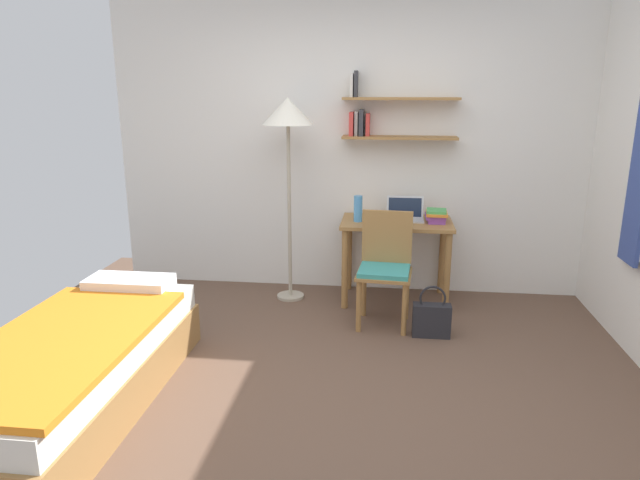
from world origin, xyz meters
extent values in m
plane|color=brown|center=(0.00, 0.00, 0.00)|extent=(5.28, 5.28, 0.00)
cube|color=white|center=(0.00, 2.02, 1.30)|extent=(4.40, 0.05, 2.60)
cube|color=#9E703D|center=(0.37, 1.89, 1.41)|extent=(0.98, 0.22, 0.02)
cube|color=#D13D38|center=(-0.05, 1.91, 1.52)|extent=(0.03, 0.17, 0.20)
cube|color=silver|center=(-0.01, 1.93, 1.52)|extent=(0.03, 0.12, 0.20)
cube|color=#333338|center=(0.04, 1.90, 1.53)|extent=(0.04, 0.17, 0.22)
cube|color=#D13D38|center=(0.09, 1.92, 1.52)|extent=(0.03, 0.15, 0.19)
cube|color=#9E703D|center=(0.37, 1.89, 1.73)|extent=(0.98, 0.22, 0.02)
cube|color=silver|center=(-0.05, 1.92, 1.84)|extent=(0.03, 0.14, 0.19)
cube|color=#333338|center=(-0.02, 1.92, 1.85)|extent=(0.03, 0.14, 0.22)
cube|color=#9E703D|center=(-1.50, -0.28, 0.14)|extent=(0.83, 1.96, 0.28)
cube|color=silver|center=(-1.50, -0.28, 0.36)|extent=(0.80, 1.90, 0.16)
cube|color=orange|center=(-1.50, -0.39, 0.46)|extent=(0.85, 1.61, 0.04)
cube|color=white|center=(-1.50, 0.49, 0.49)|extent=(0.58, 0.28, 0.10)
cube|color=#9E703D|center=(0.37, 1.70, 0.70)|extent=(0.94, 0.58, 0.03)
cylinder|color=#9E703D|center=(-0.06, 1.46, 0.34)|extent=(0.06, 0.06, 0.69)
cylinder|color=#9E703D|center=(0.79, 1.46, 0.34)|extent=(0.06, 0.06, 0.69)
cylinder|color=#9E703D|center=(-0.06, 1.94, 0.34)|extent=(0.06, 0.06, 0.69)
cylinder|color=#9E703D|center=(0.79, 1.94, 0.34)|extent=(0.06, 0.06, 0.69)
cube|color=#9E703D|center=(0.27, 1.13, 0.42)|extent=(0.45, 0.43, 0.03)
cube|color=teal|center=(0.27, 1.13, 0.45)|extent=(0.41, 0.39, 0.04)
cube|color=#9E703D|center=(0.29, 1.31, 0.68)|extent=(0.40, 0.07, 0.42)
cylinder|color=#9E703D|center=(0.09, 0.98, 0.21)|extent=(0.04, 0.04, 0.41)
cylinder|color=#9E703D|center=(0.43, 0.96, 0.21)|extent=(0.04, 0.04, 0.41)
cylinder|color=#9E703D|center=(0.11, 1.31, 0.21)|extent=(0.04, 0.04, 0.41)
cylinder|color=#9E703D|center=(0.46, 1.28, 0.21)|extent=(0.04, 0.04, 0.41)
cylinder|color=#B2A893|center=(-0.56, 1.65, 0.01)|extent=(0.24, 0.24, 0.02)
cylinder|color=#B2A893|center=(-0.56, 1.65, 0.78)|extent=(0.03, 0.03, 1.50)
cone|color=silver|center=(-0.56, 1.65, 1.64)|extent=(0.43, 0.43, 0.22)
cube|color=#B7BABF|center=(0.43, 1.73, 0.72)|extent=(0.32, 0.21, 0.01)
cube|color=#B7BABF|center=(0.43, 1.80, 0.82)|extent=(0.31, 0.08, 0.19)
cube|color=black|center=(0.43, 1.79, 0.82)|extent=(0.28, 0.06, 0.16)
cylinder|color=#4C99DB|center=(0.03, 1.64, 0.83)|extent=(0.07, 0.07, 0.22)
cube|color=purple|center=(0.70, 1.69, 0.74)|extent=(0.14, 0.18, 0.03)
cube|color=purple|center=(0.69, 1.70, 0.77)|extent=(0.17, 0.21, 0.03)
cube|color=orange|center=(0.70, 1.69, 0.79)|extent=(0.19, 0.24, 0.02)
cube|color=#4CA856|center=(0.70, 1.70, 0.82)|extent=(0.18, 0.20, 0.02)
cube|color=#232328|center=(0.64, 0.96, 0.13)|extent=(0.28, 0.11, 0.25)
torus|color=#232328|center=(0.64, 0.96, 0.30)|extent=(0.20, 0.02, 0.20)
camera|label=1|loc=(0.28, -3.05, 1.81)|focal=31.64mm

